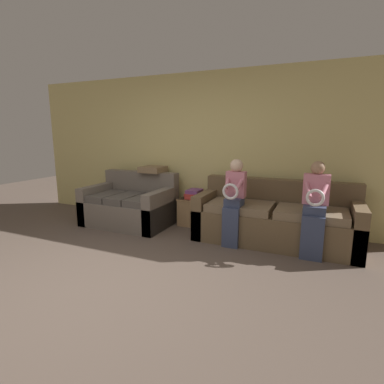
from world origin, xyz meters
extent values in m
plane|color=brown|center=(0.00, 0.00, 0.00)|extent=(14.00, 14.00, 0.00)
cube|color=#DBCC7F|center=(0.00, 2.69, 1.27)|extent=(6.82, 0.06, 2.55)
cube|color=brown|center=(1.43, 2.11, 0.22)|extent=(2.24, 0.88, 0.45)
cube|color=brown|center=(1.43, 2.45, 0.66)|extent=(2.24, 0.20, 0.43)
cube|color=brown|center=(0.39, 2.11, 0.33)|extent=(0.16, 0.88, 0.66)
cube|color=brown|center=(2.47, 2.11, 0.33)|extent=(0.16, 0.88, 0.66)
cube|color=#7A664C|center=(0.95, 2.01, 0.50)|extent=(0.90, 0.64, 0.11)
cube|color=#7A664C|center=(1.91, 2.01, 0.50)|extent=(0.90, 0.64, 0.11)
cube|color=#70665B|center=(-1.00, 2.01, 0.21)|extent=(1.44, 0.97, 0.42)
cube|color=#70665B|center=(-1.00, 2.40, 0.65)|extent=(1.44, 0.20, 0.45)
cube|color=#70665B|center=(-1.64, 2.01, 0.32)|extent=(0.16, 0.97, 0.65)
cube|color=#70665B|center=(-0.36, 2.01, 0.32)|extent=(0.16, 0.97, 0.65)
cube|color=#514C47|center=(-1.38, 1.91, 0.48)|extent=(0.35, 0.73, 0.11)
cube|color=#514C47|center=(-1.00, 1.91, 0.48)|extent=(0.35, 0.73, 0.11)
cube|color=#514C47|center=(-0.63, 1.91, 0.48)|extent=(0.35, 0.73, 0.11)
cube|color=#384260|center=(0.91, 1.67, 0.28)|extent=(0.23, 0.10, 0.56)
cube|color=#384260|center=(0.91, 1.81, 0.61)|extent=(0.23, 0.28, 0.11)
cube|color=#D17A8E|center=(0.91, 1.88, 0.85)|extent=(0.27, 0.14, 0.36)
sphere|color=beige|center=(0.91, 1.88, 1.11)|extent=(0.18, 0.18, 0.18)
torus|color=silver|center=(0.91, 1.61, 0.79)|extent=(0.22, 0.04, 0.22)
cylinder|color=#D17A8E|center=(0.82, 1.75, 0.88)|extent=(0.10, 0.30, 0.21)
cylinder|color=#D17A8E|center=(0.99, 1.75, 0.88)|extent=(0.10, 0.30, 0.21)
cube|color=#384260|center=(1.95, 1.67, 0.28)|extent=(0.27, 0.10, 0.56)
cube|color=#384260|center=(1.95, 1.81, 0.61)|extent=(0.27, 0.28, 0.11)
cube|color=#D17A8E|center=(1.95, 1.88, 0.86)|extent=(0.31, 0.14, 0.38)
sphere|color=#A37A5B|center=(1.95, 1.88, 1.13)|extent=(0.17, 0.17, 0.17)
torus|color=white|center=(1.95, 1.61, 0.80)|extent=(0.21, 0.04, 0.21)
cylinder|color=#D17A8E|center=(1.85, 1.75, 0.89)|extent=(0.13, 0.31, 0.22)
cylinder|color=#D17A8E|center=(2.04, 1.75, 0.89)|extent=(0.13, 0.31, 0.22)
cube|color=#9E7A51|center=(0.03, 2.43, 0.23)|extent=(0.44, 0.41, 0.46)
cube|color=tan|center=(0.03, 2.43, 0.45)|extent=(0.46, 0.43, 0.02)
cube|color=#BC3833|center=(0.01, 2.44, 0.49)|extent=(0.19, 0.31, 0.05)
cube|color=#BC3833|center=(0.03, 2.42, 0.53)|extent=(0.25, 0.28, 0.04)
cube|color=#7A4284|center=(0.03, 2.44, 0.58)|extent=(0.22, 0.29, 0.06)
cube|color=#846B4C|center=(-0.75, 2.40, 0.92)|extent=(0.39, 0.39, 0.10)
camera|label=1|loc=(2.01, -2.13, 1.55)|focal=28.00mm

